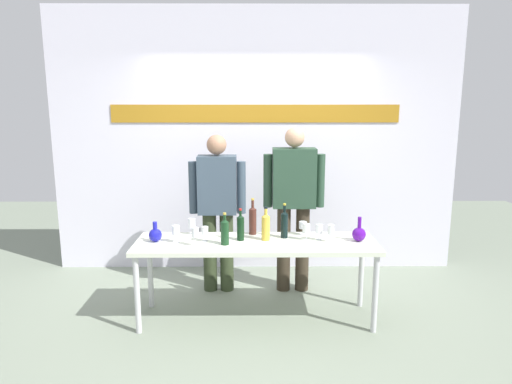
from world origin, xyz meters
TOP-DOWN VIEW (x-y plane):
  - ground_plane at (0.00, 0.00)m, footprint 10.00×10.00m
  - back_wall at (0.00, 1.39)m, footprint 4.65×0.11m
  - display_table at (0.00, 0.00)m, footprint 2.15×0.62m
  - decanter_blue_left at (-0.90, 0.01)m, footprint 0.12×0.12m
  - decanter_blue_right at (0.92, 0.01)m, footprint 0.12×0.12m
  - presenter_left at (-0.39, 0.66)m, footprint 0.58×0.22m
  - presenter_right at (0.39, 0.66)m, footprint 0.62×0.22m
  - wine_bottle_0 at (-0.03, 0.24)m, footprint 0.07×0.07m
  - wine_bottle_1 at (-0.14, 0.05)m, footprint 0.07×0.07m
  - wine_bottle_2 at (0.26, 0.12)m, footprint 0.06×0.06m
  - wine_bottle_3 at (-0.27, -0.08)m, footprint 0.07×0.07m
  - wine_bottle_4 at (0.09, 0.05)m, footprint 0.07×0.07m
  - wine_glass_left_0 at (-0.46, 0.02)m, footprint 0.06×0.06m
  - wine_glass_left_1 at (-0.60, 0.24)m, footprint 0.07×0.07m
  - wine_glass_left_2 at (-0.71, -0.01)m, footprint 0.07×0.07m
  - wine_glass_left_3 at (-0.53, -0.12)m, footprint 0.06×0.06m
  - wine_glass_right_0 at (0.57, 0.05)m, footprint 0.06×0.06m
  - wine_glass_right_1 at (0.45, 0.05)m, footprint 0.07×0.07m
  - wine_glass_right_2 at (0.44, 0.21)m, footprint 0.07×0.07m
  - wine_glass_right_3 at (0.66, -0.01)m, footprint 0.06×0.06m

SIDE VIEW (x-z plane):
  - ground_plane at x=0.00m, z-range 0.00..0.00m
  - display_table at x=0.00m, z-range 0.31..1.04m
  - decanter_blue_left at x=-0.90m, z-range 0.71..0.89m
  - decanter_blue_right at x=0.92m, z-range 0.69..0.92m
  - wine_glass_right_2 at x=0.44m, z-range 0.77..0.89m
  - wine_glass_left_0 at x=-0.46m, z-range 0.77..0.90m
  - wine_glass_right_0 at x=0.57m, z-range 0.77..0.91m
  - wine_glass_left_2 at x=-0.71m, z-range 0.77..0.92m
  - wine_glass_left_1 at x=-0.60m, z-range 0.77..0.92m
  - wine_glass_right_1 at x=0.45m, z-range 0.77..0.92m
  - wine_glass_right_3 at x=0.66m, z-range 0.77..0.93m
  - wine_glass_left_3 at x=-0.53m, z-range 0.77..0.94m
  - wine_bottle_3 at x=-0.27m, z-range 0.72..1.00m
  - wine_bottle_1 at x=-0.14m, z-range 0.72..1.01m
  - wine_bottle_4 at x=0.09m, z-range 0.72..1.02m
  - wine_bottle_2 at x=0.26m, z-range 0.71..1.03m
  - wine_bottle_0 at x=-0.03m, z-range 0.71..1.05m
  - presenter_left at x=-0.39m, z-range 0.11..1.75m
  - presenter_right at x=0.39m, z-range 0.13..1.84m
  - back_wall at x=0.00m, z-range 0.00..3.00m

